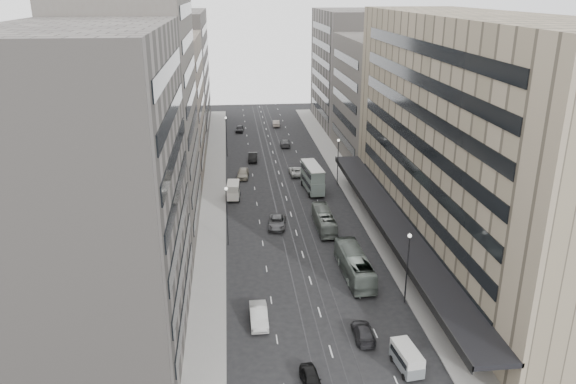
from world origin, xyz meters
name	(u,v)px	position (x,y,z in m)	size (l,w,h in m)	color
ground	(311,285)	(0.00, 0.00, 0.00)	(220.00, 220.00, 0.00)	black
sidewalk_right	(347,179)	(12.00, 37.50, 0.07)	(4.00, 125.00, 0.15)	gray
sidewalk_left	(214,184)	(-12.00, 37.50, 0.07)	(4.00, 125.00, 0.15)	gray
department_store	(473,139)	(21.45, 8.00, 14.95)	(19.20, 60.00, 30.00)	gray
building_right_mid	(381,98)	(21.50, 52.00, 12.00)	(15.00, 28.00, 24.00)	#4E4944
building_right_far	(350,68)	(21.50, 82.00, 14.00)	(15.00, 32.00, 28.00)	slate
building_left_a	(94,195)	(-21.50, -8.00, 15.00)	(15.00, 28.00, 30.00)	slate
building_left_b	(136,113)	(-21.50, 19.00, 17.00)	(15.00, 26.00, 34.00)	#4E4944
building_left_c	(160,106)	(-21.50, 46.00, 12.50)	(15.00, 28.00, 25.00)	#746A5A
building_left_d	(175,73)	(-21.50, 79.00, 14.00)	(15.00, 38.00, 28.00)	slate
lamp_right_near	(408,260)	(9.70, -5.00, 5.20)	(0.44, 0.44, 8.32)	#262628
lamp_right_far	(338,156)	(9.70, 35.00, 5.20)	(0.44, 0.44, 8.32)	#262628
lamp_left_near	(227,209)	(-9.70, 12.00, 5.20)	(0.44, 0.44, 8.32)	#262628
lamp_left_far	(226,132)	(-9.70, 55.00, 5.20)	(0.44, 0.44, 8.32)	#262628
bus_near	(354,265)	(5.41, 1.46, 1.56)	(2.62, 11.19, 3.12)	gray
bus_far	(324,220)	(4.16, 16.08, 1.34)	(2.25, 9.62, 2.68)	gray
double_decker	(312,177)	(4.81, 32.09, 2.50)	(3.18, 8.64, 4.63)	slate
vw_microbus	(407,358)	(6.36, -16.33, 1.23)	(2.28, 4.27, 2.21)	slate
panel_van	(233,190)	(-8.73, 29.80, 1.52)	(2.40, 4.50, 2.76)	silver
sedan_0	(311,379)	(-2.61, -17.60, 0.67)	(1.58, 3.93, 1.34)	black
sedan_1	(259,315)	(-6.61, -7.30, 0.84)	(1.79, 5.12, 1.69)	#B6B5B1
sedan_2	(277,222)	(-2.60, 17.26, 0.74)	(2.45, 5.30, 1.47)	#5C5D5F
sedan_3	(363,332)	(3.57, -11.13, 0.68)	(1.90, 4.67, 1.35)	black
sedan_4	(243,173)	(-6.80, 40.49, 0.86)	(2.03, 5.05, 1.72)	gray
sedan_5	(253,157)	(-4.52, 51.00, 0.81)	(1.72, 4.94, 1.63)	black
sedan_6	(296,171)	(3.10, 41.21, 0.73)	(2.43, 5.26, 1.46)	#BBBBB7
sedan_7	(285,143)	(3.07, 61.61, 0.75)	(2.09, 5.14, 1.49)	#4F4F51
sedan_8	(240,129)	(-6.56, 75.90, 0.77)	(1.82, 4.53, 1.54)	#252527
sedan_9	(276,123)	(2.74, 80.95, 0.77)	(1.64, 4.70, 1.55)	#AFA091
pedestrian	(455,332)	(12.39, -12.62, 1.03)	(0.64, 0.42, 1.76)	black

